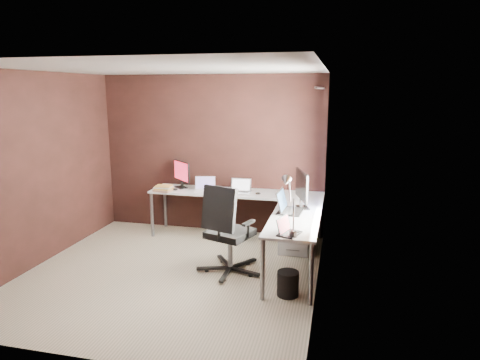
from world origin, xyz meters
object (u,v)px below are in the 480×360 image
book_stack (164,188)px  desk_lamp (288,198)px  laptop_silver (240,190)px  wastebasket (288,284)px  laptop_white (205,188)px  drawer_pedestal (295,230)px  laptop_black_big (287,207)px  monitor_right (302,187)px  monitor_left (182,173)px  laptop_black_small (287,230)px  office_chair (228,247)px

book_stack → desk_lamp: desk_lamp is taller
laptop_silver → wastebasket: (0.95, -1.71, -0.64)m
laptop_white → laptop_silver: same height
drawer_pedestal → laptop_silver: (-0.88, 0.31, 0.48)m
drawer_pedestal → book_stack: 2.11m
book_stack → laptop_black_big: bearing=-19.4°
monitor_right → book_stack: (-2.16, 0.50, -0.24)m
monitor_left → laptop_black_small: monitor_left is taller
laptop_white → desk_lamp: (1.50, -1.76, 0.36)m
office_chair → drawer_pedestal: bearing=71.0°
book_stack → office_chair: 1.77m
monitor_left → book_stack: (-0.19, -0.28, -0.20)m
wastebasket → book_stack: bearing=143.9°
laptop_white → laptop_silver: 0.56m
desk_lamp → monitor_left: bearing=120.4°
laptop_silver → laptop_black_big: size_ratio=0.71×
laptop_silver → wastebasket: bearing=-61.7°
monitor_left → laptop_white: bearing=29.3°
laptop_silver → monitor_right: bearing=-34.6°
monitor_right → laptop_black_big: monitor_right is taller
monitor_right → laptop_black_big: 0.34m
desk_lamp → monitor_right: bearing=72.2°
wastebasket → laptop_black_big: bearing=98.5°
monitor_left → book_stack: bearing=-81.8°
drawer_pedestal → wastebasket: size_ratio=2.14×
drawer_pedestal → monitor_left: bearing=167.1°
laptop_white → office_chair: size_ratio=0.31×
drawer_pedestal → laptop_white: size_ratio=1.68×
desk_lamp → office_chair: desk_lamp is taller
drawer_pedestal → book_stack: book_stack is taller
laptop_black_big → laptop_black_small: bearing=-169.1°
wastebasket → laptop_black_small: bearing=-123.0°
monitor_left → laptop_black_small: size_ratio=1.34×
wastebasket → office_chair: bearing=150.8°
monitor_left → monitor_right: size_ratio=0.73×
drawer_pedestal → laptop_white: 1.55m
laptop_silver → desk_lamp: size_ratio=0.49×
laptop_silver → desk_lamp: 2.01m
monitor_right → wastebasket: 1.37m
office_chair → laptop_white: bearing=137.7°
drawer_pedestal → laptop_black_big: bearing=-95.8°
laptop_white → office_chair: bearing=-75.5°
monitor_left → book_stack: size_ratio=1.43×
laptop_black_big → office_chair: size_ratio=0.39×
monitor_right → laptop_white: monitor_right is taller
laptop_white → laptop_black_small: (1.49, -1.75, -0.00)m
laptop_black_small → laptop_silver: bearing=45.8°
drawer_pedestal → laptop_black_small: size_ratio=1.88×
laptop_black_big → office_chair: bearing=123.9°
monitor_left → wastebasket: bearing=-0.3°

